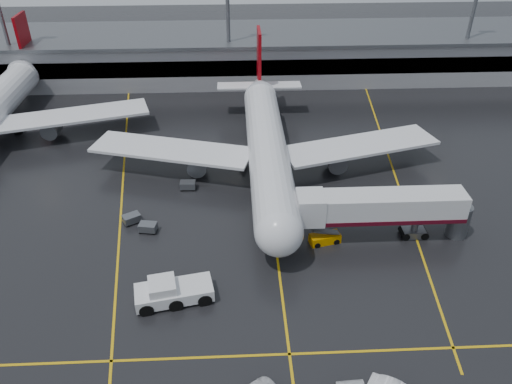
{
  "coord_description": "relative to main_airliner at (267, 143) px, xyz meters",
  "views": [
    {
      "loc": [
        -4.29,
        -50.62,
        35.94
      ],
      "look_at": [
        -2.0,
        -2.0,
        4.0
      ],
      "focal_mm": 35.03,
      "sensor_mm": 36.0,
      "label": 1
    }
  ],
  "objects": [
    {
      "name": "baggage_cart_a",
      "position": [
        -14.7,
        -13.42,
        -3.58
      ],
      "size": [
        2.19,
        1.62,
        1.12
      ],
      "color": "#595B60",
      "rests_on": "ground"
    },
    {
      "name": "belt_loader",
      "position": [
        5.59,
        -16.36,
        -3.67
      ],
      "size": [
        3.71,
        2.28,
        2.2
      ],
      "color": "#D38300",
      "rests_on": "ground"
    },
    {
      "name": "apron_line_right",
      "position": [
        18.0,
        0.3,
        -4.2
      ],
      "size": [
        7.57,
        69.64,
        0.02
      ],
      "primitive_type": "cube",
      "rotation": [
        0.0,
        0.0,
        -0.1
      ],
      "color": "gold",
      "rests_on": "ground"
    },
    {
      "name": "apron_line_left",
      "position": [
        -20.0,
        0.3,
        -4.2
      ],
      "size": [
        9.99,
        69.35,
        0.02
      ],
      "primitive_type": "cube",
      "rotation": [
        0.0,
        0.0,
        0.14
      ],
      "color": "gold",
      "rests_on": "ground"
    },
    {
      "name": "main_airliner",
      "position": [
        0.0,
        0.0,
        0.0
      ],
      "size": [
        48.8,
        45.6,
        14.1
      ],
      "color": "silver",
      "rests_on": "ground"
    },
    {
      "name": "jet_bridge",
      "position": [
        11.87,
        -15.7,
        -0.28
      ],
      "size": [
        19.9,
        3.4,
        6.05
      ],
      "color": "silver",
      "rests_on": "ground"
    },
    {
      "name": "light_mast_left",
      "position": [
        -45.0,
        32.3,
        10.27
      ],
      "size": [
        3.0,
        1.2,
        25.45
      ],
      "color": "#595B60",
      "rests_on": "ground"
    },
    {
      "name": "baggage_cart_b",
      "position": [
        -16.88,
        -11.59,
        -3.58
      ],
      "size": [
        2.38,
        2.13,
        1.12
      ],
      "color": "#595B60",
      "rests_on": "ground"
    },
    {
      "name": "terminal",
      "position": [
        0.0,
        38.23,
        0.11
      ],
      "size": [
        122.0,
        19.0,
        8.6
      ],
      "color": "gray",
      "rests_on": "ground"
    },
    {
      "name": "light_mast_mid",
      "position": [
        -5.0,
        32.3,
        10.27
      ],
      "size": [
        3.0,
        1.2,
        25.45
      ],
      "color": "#595B60",
      "rests_on": "ground"
    },
    {
      "name": "baggage_cart_c",
      "position": [
        -10.67,
        -4.44,
        -3.58
      ],
      "size": [
        2.03,
        1.35,
        1.12
      ],
      "color": "#595B60",
      "rests_on": "ground"
    },
    {
      "name": "pushback_tractor",
      "position": [
        -10.84,
        -24.63,
        -3.14
      ],
      "size": [
        7.95,
        4.48,
        2.68
      ],
      "color": "silver",
      "rests_on": "ground"
    },
    {
      "name": "ground",
      "position": [
        0.0,
        -9.7,
        -4.21
      ],
      "size": [
        220.0,
        220.0,
        0.0
      ],
      "primitive_type": "plane",
      "color": "black",
      "rests_on": "ground"
    },
    {
      "name": "apron_line_stop",
      "position": [
        0.0,
        -31.7,
        -4.2
      ],
      "size": [
        60.0,
        0.25,
        0.02
      ],
      "primitive_type": "cube",
      "color": "gold",
      "rests_on": "ground"
    },
    {
      "name": "light_mast_right",
      "position": [
        40.0,
        32.3,
        10.27
      ],
      "size": [
        3.0,
        1.2,
        25.45
      ],
      "color": "#595B60",
      "rests_on": "ground"
    },
    {
      "name": "apron_line_centre",
      "position": [
        0.0,
        -9.7,
        -4.2
      ],
      "size": [
        0.25,
        90.0,
        0.02
      ],
      "primitive_type": "cube",
      "color": "gold",
      "rests_on": "ground"
    }
  ]
}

